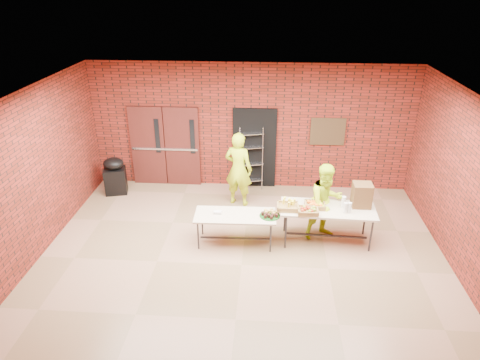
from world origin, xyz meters
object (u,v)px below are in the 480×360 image
at_px(coffee_dispenser, 362,195).
at_px(volunteer_woman, 238,169).
at_px(wire_rack, 251,159).
at_px(volunteer_man, 326,202).
at_px(table_right, 328,211).
at_px(table_left, 235,217).
at_px(covered_grill, 115,176).

bearing_deg(coffee_dispenser, volunteer_woman, 152.41).
distance_m(wire_rack, volunteer_man, 2.72).
height_order(coffee_dispenser, volunteer_woman, volunteer_woman).
height_order(table_right, coffee_dispenser, coffee_dispenser).
bearing_deg(volunteer_woman, coffee_dispenser, 168.36).
distance_m(table_left, volunteer_woman, 1.73).
bearing_deg(wire_rack, volunteer_man, -67.21).
xyz_separation_m(coffee_dispenser, volunteer_man, (-0.70, 0.04, -0.20)).
height_order(table_left, covered_grill, covered_grill).
bearing_deg(coffee_dispenser, volunteer_man, 176.34).
bearing_deg(coffee_dispenser, table_left, -172.19).
xyz_separation_m(covered_grill, volunteer_man, (5.05, -1.67, 0.35)).
height_order(covered_grill, volunteer_woman, volunteer_woman).
xyz_separation_m(table_right, coffee_dispenser, (0.67, 0.14, 0.31)).
bearing_deg(covered_grill, table_left, -46.40).
relative_size(wire_rack, volunteer_man, 0.99).
height_order(coffee_dispenser, covered_grill, coffee_dispenser).
relative_size(covered_grill, volunteer_man, 0.58).
xyz_separation_m(table_left, table_right, (1.87, 0.21, 0.10)).
bearing_deg(volunteer_woman, volunteer_man, 161.31).
relative_size(table_right, volunteer_man, 1.17).
relative_size(table_left, covered_grill, 1.74).
xyz_separation_m(table_right, volunteer_woman, (-1.93, 1.50, 0.19)).
bearing_deg(volunteer_man, volunteer_woman, 120.48).
relative_size(table_left, coffee_dispenser, 3.33).
bearing_deg(volunteer_man, table_left, 167.16).
distance_m(wire_rack, covered_grill, 3.46).
height_order(table_left, table_right, table_right).
distance_m(wire_rack, table_left, 2.58).
bearing_deg(wire_rack, table_left, -108.77).
xyz_separation_m(coffee_dispenser, covered_grill, (-5.74, 1.71, -0.55)).
bearing_deg(covered_grill, wire_rack, -5.24).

